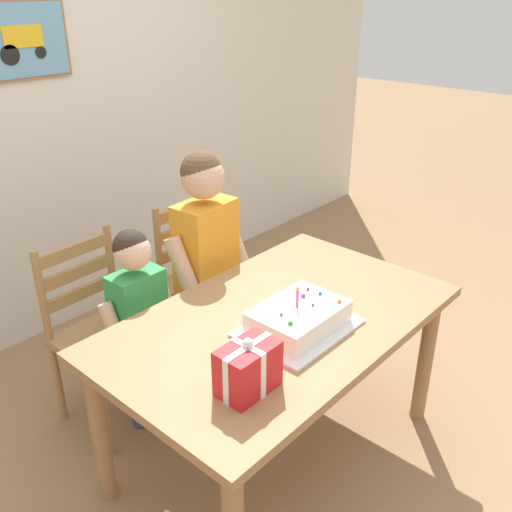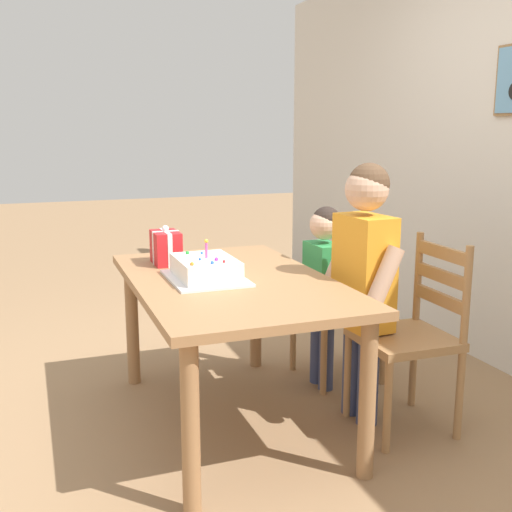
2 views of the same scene
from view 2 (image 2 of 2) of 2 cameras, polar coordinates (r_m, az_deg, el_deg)
name	(u,v)px [view 2 (image 2 of 2)]	position (r m, az deg, el deg)	size (l,w,h in m)	color
ground_plane	(232,422)	(3.18, -2.26, -14.97)	(20.00, 20.00, 0.00)	#997551
dining_table	(231,298)	(2.95, -2.36, -3.84)	(1.47, 0.90, 0.73)	#9E7047
birthday_cake	(206,269)	(2.90, -4.66, -1.23)	(0.44, 0.34, 0.19)	silver
gift_box_red_large	(166,248)	(3.25, -8.28, 0.77)	(0.21, 0.14, 0.21)	red
chair_left	(345,299)	(3.60, 8.16, -3.89)	(0.44, 0.44, 0.92)	#A87A4C
chair_right	(412,334)	(3.05, 14.13, -6.98)	(0.43, 0.43, 0.92)	#A87A4C
child_older	(364,268)	(3.00, 9.88, -1.07)	(0.47, 0.28, 1.27)	#38426B
child_younger	(323,279)	(3.40, 6.21, -2.14)	(0.37, 0.21, 1.02)	#38426B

